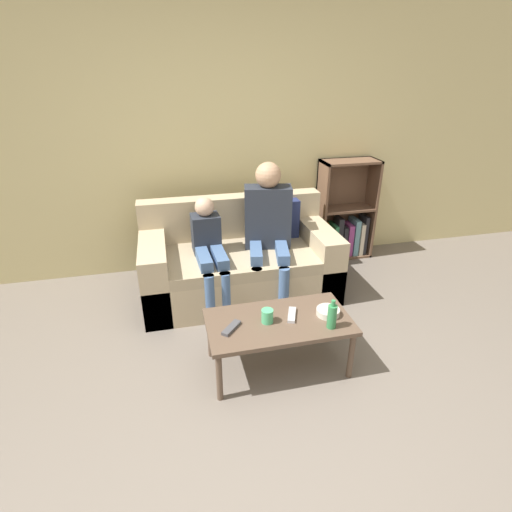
% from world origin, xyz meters
% --- Properties ---
extents(ground_plane, '(22.00, 22.00, 0.00)m').
position_xyz_m(ground_plane, '(0.00, 0.00, 0.00)').
color(ground_plane, '#70665B').
extents(wall_back, '(12.00, 0.06, 2.60)m').
position_xyz_m(wall_back, '(0.00, 2.48, 1.30)').
color(wall_back, beige).
rests_on(wall_back, ground_plane).
extents(couch, '(1.70, 0.88, 0.83)m').
position_xyz_m(couch, '(0.06, 1.80, 0.29)').
color(couch, tan).
rests_on(couch, ground_plane).
extents(bookshelf, '(0.59, 0.28, 1.06)m').
position_xyz_m(bookshelf, '(1.32, 2.32, 0.39)').
color(bookshelf, brown).
rests_on(bookshelf, ground_plane).
extents(coffee_table, '(0.97, 0.51, 0.39)m').
position_xyz_m(coffee_table, '(0.12, 0.71, 0.34)').
color(coffee_table, brown).
rests_on(coffee_table, ground_plane).
extents(person_adult, '(0.47, 0.67, 1.20)m').
position_xyz_m(person_adult, '(0.31, 1.73, 0.70)').
color(person_adult, '#476693').
rests_on(person_adult, ground_plane).
extents(person_child, '(0.26, 0.62, 0.93)m').
position_xyz_m(person_child, '(-0.22, 1.67, 0.53)').
color(person_child, '#476693').
rests_on(person_child, ground_plane).
extents(cup_near, '(0.08, 0.08, 0.09)m').
position_xyz_m(cup_near, '(0.04, 0.71, 0.43)').
color(cup_near, '#4CB77A').
rests_on(cup_near, coffee_table).
extents(tv_remote_0, '(0.11, 0.18, 0.02)m').
position_xyz_m(tv_remote_0, '(0.22, 0.73, 0.40)').
color(tv_remote_0, '#B7B7BC').
rests_on(tv_remote_0, coffee_table).
extents(tv_remote_1, '(0.15, 0.16, 0.02)m').
position_xyz_m(tv_remote_1, '(-0.21, 0.68, 0.40)').
color(tv_remote_1, '#47474C').
rests_on(tv_remote_1, coffee_table).
extents(snack_bowl, '(0.16, 0.16, 0.05)m').
position_xyz_m(snack_bowl, '(0.46, 0.69, 0.41)').
color(snack_bowl, beige).
rests_on(snack_bowl, coffee_table).
extents(bottle, '(0.06, 0.06, 0.20)m').
position_xyz_m(bottle, '(0.43, 0.56, 0.47)').
color(bottle, '#33844C').
rests_on(bottle, coffee_table).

